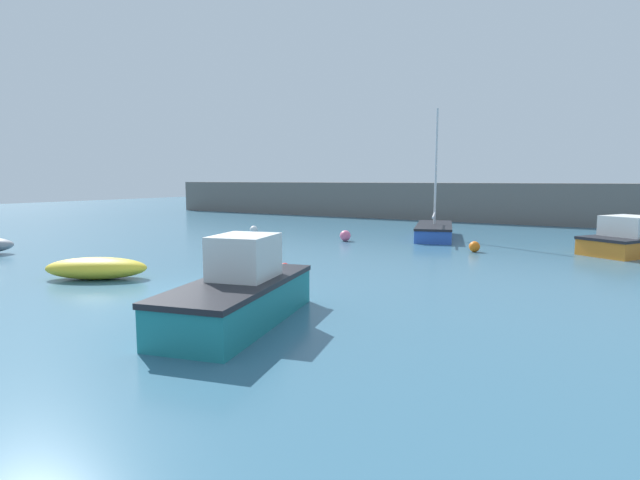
# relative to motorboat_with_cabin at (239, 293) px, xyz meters

# --- Properties ---
(ground_plane) EXTENTS (120.00, 120.00, 0.20)m
(ground_plane) POSITION_rel_motorboat_with_cabin_xyz_m (-3.06, 1.40, -0.78)
(ground_plane) COLOR #38667F
(harbor_breakwater) EXTENTS (58.09, 3.64, 2.97)m
(harbor_breakwater) POSITION_rel_motorboat_with_cabin_xyz_m (-3.06, 31.21, 0.81)
(harbor_breakwater) COLOR #66605B
(harbor_breakwater) RESTS_ON ground_plane
(motorboat_with_cabin) EXTENTS (2.97, 5.19, 1.98)m
(motorboat_with_cabin) POSITION_rel_motorboat_with_cabin_xyz_m (0.00, 0.00, 0.00)
(motorboat_with_cabin) COLOR teal
(motorboat_with_cabin) RESTS_ON ground_plane
(sailboat_tall_mast) EXTENTS (3.49, 6.56, 7.05)m
(sailboat_tall_mast) POSITION_rel_motorboat_with_cabin_xyz_m (-1.47, 18.33, -0.25)
(sailboat_tall_mast) COLOR #2D56B7
(sailboat_tall_mast) RESTS_ON ground_plane
(rowboat_white_midwater) EXTENTS (3.46, 2.85, 0.71)m
(rowboat_white_midwater) POSITION_rel_motorboat_with_cabin_xyz_m (-7.28, 1.44, -0.32)
(rowboat_white_midwater) COLOR yellow
(rowboat_white_midwater) RESTS_ON ground_plane
(cabin_cruiser_white) EXTENTS (4.46, 5.45, 1.67)m
(cabin_cruiser_white) POSITION_rel_motorboat_with_cabin_xyz_m (7.86, 16.98, -0.06)
(cabin_cruiser_white) COLOR orange
(cabin_cruiser_white) RESTS_ON ground_plane
(mooring_buoy_orange) EXTENTS (0.49, 0.49, 0.49)m
(mooring_buoy_orange) POSITION_rel_motorboat_with_cabin_xyz_m (1.81, 14.01, -0.43)
(mooring_buoy_orange) COLOR orange
(mooring_buoy_orange) RESTS_ON ground_plane
(mooring_buoy_white) EXTENTS (0.46, 0.46, 0.46)m
(mooring_buoy_white) POSITION_rel_motorboat_with_cabin_xyz_m (-11.52, 14.97, -0.45)
(mooring_buoy_white) COLOR white
(mooring_buoy_white) RESTS_ON ground_plane
(mooring_buoy_red) EXTENTS (0.44, 0.44, 0.44)m
(mooring_buoy_red) POSITION_rel_motorboat_with_cabin_xyz_m (-2.31, 5.06, -0.46)
(mooring_buoy_red) COLOR red
(mooring_buoy_red) RESTS_ON ground_plane
(mooring_buoy_pink) EXTENTS (0.57, 0.57, 0.57)m
(mooring_buoy_pink) POSITION_rel_motorboat_with_cabin_xyz_m (-5.04, 14.53, -0.39)
(mooring_buoy_pink) COLOR #EA668C
(mooring_buoy_pink) RESTS_ON ground_plane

